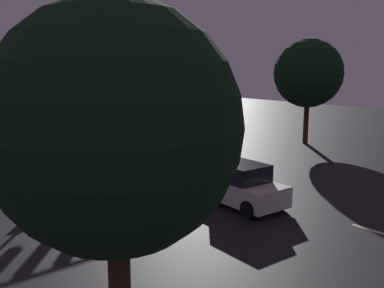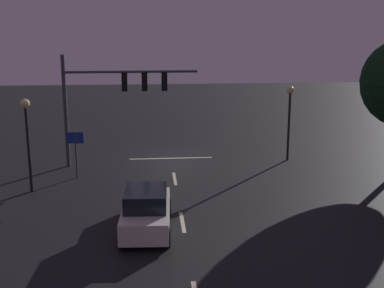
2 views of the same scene
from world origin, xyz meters
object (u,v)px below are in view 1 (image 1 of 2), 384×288
Objects in this scene: car_approaching at (237,185)px; route_sign at (71,145)px; tree_right_near at (115,129)px; traffic_signal_assembly at (84,88)px; street_lamp_right_kerb at (47,123)px; street_lamp_left_kerb at (221,100)px; tree_left_far at (308,73)px.

car_approaching is 8.20m from route_sign.
tree_right_near is (5.31, 13.45, 2.77)m from route_sign.
street_lamp_right_kerb is (3.85, 4.45, -1.09)m from traffic_signal_assembly.
traffic_signal_assembly is at bearing -130.89° from street_lamp_right_kerb.
traffic_signal_assembly is 1.70× the size of street_lamp_left_kerb.
street_lamp_left_kerb is 1.76× the size of route_sign.
route_sign is 0.34× the size of tree_left_far.
tree_left_far reaches higher than car_approaching.
traffic_signal_assembly is at bearing 1.05° from street_lamp_left_kerb.
street_lamp_right_kerb is at bearing 18.37° from street_lamp_left_kerb.
traffic_signal_assembly is 2.98× the size of route_sign.
car_approaching is 1.76× the size of route_sign.
street_lamp_left_kerb is 14.70m from street_lamp_right_kerb.
traffic_signal_assembly is 1.69× the size of car_approaching.
route_sign is (3.67, -7.26, 1.02)m from car_approaching.
tree_right_near is at bearing 68.44° from route_sign.
street_lamp_right_kerb is (13.95, 4.63, 0.06)m from street_lamp_left_kerb.
tree_right_near is 0.89× the size of tree_left_far.
route_sign is (-1.89, -2.09, -1.39)m from street_lamp_right_kerb.
route_sign is at bearing -132.23° from street_lamp_right_kerb.
traffic_signal_assembly reaches higher than street_lamp_right_kerb.
street_lamp_right_kerb is 0.69× the size of tree_right_near.
street_lamp_left_kerb reaches higher than route_sign.
street_lamp_left_kerb is at bearing -168.07° from route_sign.
traffic_signal_assembly is 15.69m from tree_left_far.
route_sign is at bearing -2.08° from tree_left_far.
street_lamp_right_kerb is at bearing -106.76° from tree_right_near.
car_approaching is 0.61× the size of tree_left_far.
route_sign is (12.06, 2.55, -1.33)m from street_lamp_left_kerb.
tree_left_far is (-17.35, 0.63, 3.11)m from route_sign.
tree_left_far is at bearing 149.03° from street_lamp_left_kerb.
street_lamp_left_kerb is 6.42m from tree_left_far.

